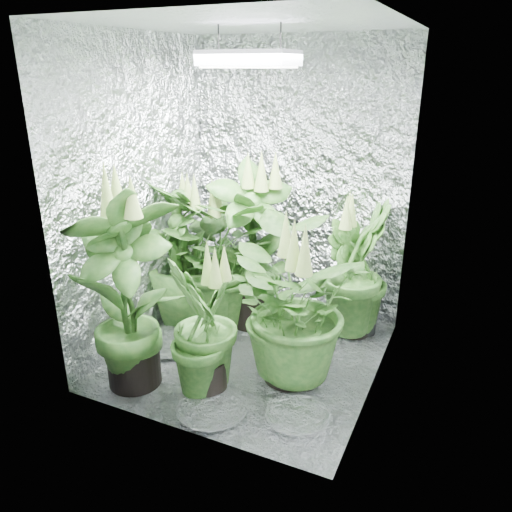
{
  "coord_description": "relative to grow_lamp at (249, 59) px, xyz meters",
  "views": [
    {
      "loc": [
        1.22,
        -2.57,
        1.79
      ],
      "look_at": [
        0.04,
        0.0,
        0.71
      ],
      "focal_mm": 35.0,
      "sensor_mm": 36.0,
      "label": 1
    }
  ],
  "objects": [
    {
      "name": "plant_d",
      "position": [
        -0.64,
        0.25,
        -1.3
      ],
      "size": [
        0.72,
        0.72,
        1.12
      ],
      "rotation": [
        0.0,
        0.0,
        2.84
      ],
      "color": "black",
      "rests_on": "ground"
    },
    {
      "name": "ground",
      "position": [
        0.0,
        0.0,
        -1.83
      ],
      "size": [
        1.6,
        1.6,
        0.0
      ],
      "primitive_type": "plane",
      "color": "silver",
      "rests_on": "ground"
    },
    {
      "name": "walls",
      "position": [
        0.0,
        0.0,
        -0.83
      ],
      "size": [
        1.62,
        1.62,
        2.0
      ],
      "color": "silver",
      "rests_on": "ground"
    },
    {
      "name": "plant_e",
      "position": [
        0.32,
        -0.13,
        -1.34
      ],
      "size": [
        0.9,
        0.9,
        1.03
      ],
      "rotation": [
        0.0,
        0.0,
        3.06
      ],
      "color": "black",
      "rests_on": "ground"
    },
    {
      "name": "plant_b",
      "position": [
        -0.18,
        0.42,
        -1.24
      ],
      "size": [
        0.87,
        0.87,
        1.27
      ],
      "rotation": [
        0.0,
        0.0,
        0.71
      ],
      "color": "black",
      "rests_on": "ground"
    },
    {
      "name": "plant_f",
      "position": [
        -0.5,
        -0.55,
        -1.21
      ],
      "size": [
        0.88,
        0.88,
        1.31
      ],
      "rotation": [
        0.0,
        0.0,
        4.15
      ],
      "color": "black",
      "rests_on": "ground"
    },
    {
      "name": "grow_lamp",
      "position": [
        0.0,
        0.0,
        0.0
      ],
      "size": [
        0.5,
        0.3,
        0.22
      ],
      "color": "gray",
      "rests_on": "ceiling"
    },
    {
      "name": "circulation_fan",
      "position": [
        0.58,
        0.61,
        -1.66
      ],
      "size": [
        0.18,
        0.35,
        0.4
      ],
      "rotation": [
        0.0,
        0.0,
        0.18
      ],
      "color": "black",
      "rests_on": "ground"
    },
    {
      "name": "ceiling",
      "position": [
        0.0,
        0.0,
        0.17
      ],
      "size": [
        1.6,
        1.6,
        0.01
      ],
      "primitive_type": "cube",
      "color": "silver",
      "rests_on": "walls"
    },
    {
      "name": "plant_a",
      "position": [
        -0.43,
        0.33,
        -1.32
      ],
      "size": [
        1.14,
        1.14,
        1.06
      ],
      "rotation": [
        0.0,
        0.0,
        0.39
      ],
      "color": "black",
      "rests_on": "ground"
    },
    {
      "name": "plant_c",
      "position": [
        0.53,
        0.6,
        -1.35
      ],
      "size": [
        0.63,
        0.63,
        1.03
      ],
      "rotation": [
        0.0,
        0.0,
        1.31
      ],
      "color": "black",
      "rests_on": "ground"
    },
    {
      "name": "plant_label",
      "position": [
        -0.44,
        -0.59,
        -1.53
      ],
      "size": [
        0.05,
        0.04,
        0.08
      ],
      "primitive_type": "cube",
      "rotation": [
        -0.21,
        0.0,
        0.36
      ],
      "color": "white",
      "rests_on": "plant_f"
    },
    {
      "name": "plant_g",
      "position": [
        -0.07,
        -0.46,
        -1.4
      ],
      "size": [
        0.59,
        0.59,
        0.92
      ],
      "rotation": [
        0.0,
        0.0,
        5.07
      ],
      "color": "black",
      "rests_on": "ground"
    }
  ]
}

